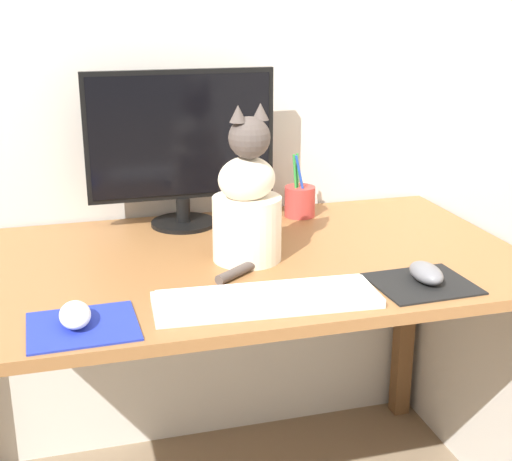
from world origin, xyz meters
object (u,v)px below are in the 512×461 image
computer_mouse_left (75,315)px  cat (247,204)px  keyboard (267,299)px  pen_cup (300,201)px  computer_mouse_right (426,273)px  monitor (181,144)px

computer_mouse_left → cat: bearing=32.8°
keyboard → pen_cup: (0.25, 0.54, 0.03)m
cat → pen_cup: size_ratio=2.05×
pen_cup → cat: bearing=-127.7°
computer_mouse_right → pen_cup: bearing=100.4°
monitor → computer_mouse_right: size_ratio=4.72×
pen_cup → keyboard: bearing=-115.0°
monitor → keyboard: bearing=-83.1°
keyboard → computer_mouse_right: 0.35m
keyboard → pen_cup: size_ratio=2.58×
monitor → computer_mouse_left: size_ratio=4.71×
computer_mouse_left → computer_mouse_right: bearing=1.0°
computer_mouse_right → computer_mouse_left: bearing=-179.0°
monitor → pen_cup: (0.32, -0.01, -0.17)m
monitor → computer_mouse_left: 0.65m
keyboard → computer_mouse_right: bearing=5.7°
cat → keyboard: bearing=-114.1°
keyboard → computer_mouse_right: size_ratio=4.37×
computer_mouse_left → computer_mouse_right: computer_mouse_right is taller
keyboard → cat: bearing=87.0°
computer_mouse_right → keyboard: bearing=-177.8°
computer_mouse_right → cat: 0.41m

